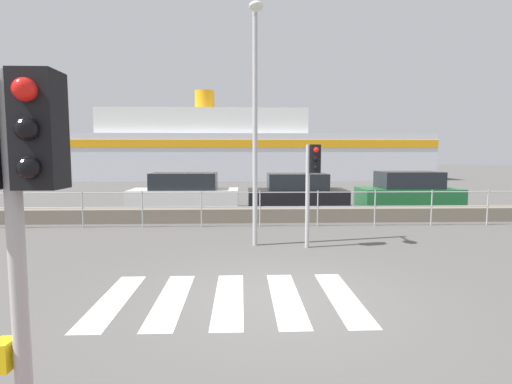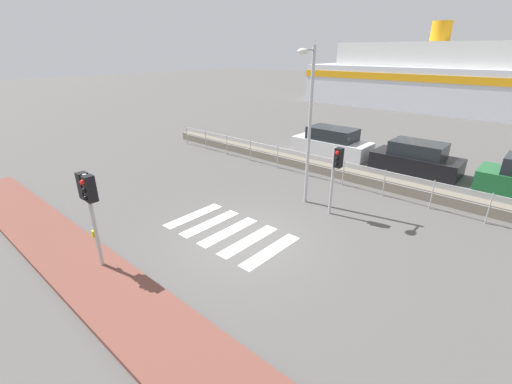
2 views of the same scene
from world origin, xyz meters
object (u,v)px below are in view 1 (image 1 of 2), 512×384
Objects in this scene: streetlamp at (255,100)px; parked_car_black at (297,194)px; traffic_light_near at (12,176)px; parked_car_white at (184,194)px; parked_car_green at (408,193)px; traffic_light_far at (312,172)px; ferry_boat at (239,150)px.

streetlamp reaches higher than parked_car_black.
traffic_light_near is 14.24m from parked_car_white.
parked_car_black is (1.99, 6.86, -2.93)m from streetlamp.
traffic_light_near is at bearing -85.90° from parked_car_white.
traffic_light_near is at bearing -120.70° from parked_car_green.
parked_car_black is at bearing -180.00° from parked_car_green.
streetlamp reaches higher than traffic_light_far.
ferry_boat is 21.36m from parked_car_black.
parked_car_black is at bearing 73.84° from streetlamp.
streetlamp is at bearing -106.16° from parked_car_black.
ferry_boat is 8.08× the size of parked_car_black.
traffic_light_far is 2.20m from streetlamp.
ferry_boat is 7.39× the size of parked_car_white.
traffic_light_near is 0.62× the size of parked_car_white.
ferry_boat is (1.13, 35.23, 0.53)m from traffic_light_near.
traffic_light_near is 1.10× the size of traffic_light_far.
traffic_light_far is 0.44× the size of streetlamp.
traffic_light_far is 0.61× the size of parked_car_green.
traffic_light_near is 0.68× the size of parked_car_black.
traffic_light_far is (3.05, 7.13, -0.30)m from traffic_light_near.
parked_car_green is at bearing 0.00° from parked_car_black.
parked_car_white reaches higher than parked_car_black.
traffic_light_far is at bearing -95.06° from parked_car_black.
parked_car_white is 1.08× the size of parked_car_green.
ferry_boat is (-1.92, 28.11, 0.84)m from traffic_light_far.
ferry_boat is 22.41m from parked_car_green.
parked_car_white is at bearing 94.10° from traffic_light_near.
streetlamp is 1.40× the size of parked_car_green.
traffic_light_far is 8.88m from parked_car_green.
parked_car_green is (8.39, 14.13, -1.48)m from traffic_light_near.
traffic_light_far is at bearing -5.94° from streetlamp.
parked_car_black is (3.67, 14.13, -1.51)m from traffic_light_near.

